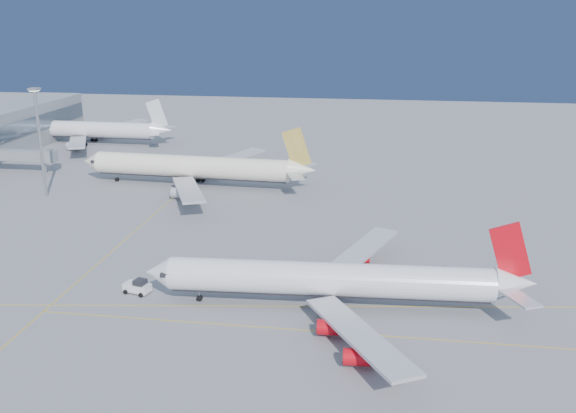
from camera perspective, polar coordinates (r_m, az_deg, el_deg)
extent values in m
plane|color=slate|center=(112.83, 0.92, -7.52)|extent=(500.00, 500.00, 0.00)
cube|color=#3F4C59|center=(224.69, -23.83, 5.95)|extent=(0.40, 107.80, 5.00)
cube|color=gray|center=(208.92, -23.03, 4.23)|extent=(22.00, 3.00, 3.00)
cylinder|color=gray|center=(204.95, -20.79, 3.50)|extent=(0.70, 0.70, 5.20)
cube|color=gray|center=(203.44, -20.38, 4.20)|extent=(3.20, 3.60, 3.40)
cube|color=gold|center=(99.86, 2.73, -11.01)|extent=(90.00, 0.18, 0.02)
cube|color=gold|center=(107.45, 0.49, -8.84)|extent=(118.86, 16.88, 0.02)
cube|color=gold|center=(149.66, -12.87, -1.63)|extent=(0.18, 140.00, 0.02)
cylinder|color=white|center=(105.52, 3.64, -6.46)|extent=(53.07, 8.19, 5.48)
cone|color=white|center=(110.00, -11.45, -5.77)|extent=(4.52, 5.69, 5.48)
cone|color=white|center=(108.67, 19.61, -6.43)|extent=(6.87, 5.54, 5.20)
cube|color=black|center=(109.29, -10.56, -5.55)|extent=(1.78, 5.27, 0.66)
cube|color=#B7B7BC|center=(92.37, 6.29, -11.21)|extent=(17.51, 26.31, 0.52)
cube|color=#B7B7BC|center=(120.24, 6.17, -4.26)|extent=(15.19, 27.09, 0.52)
cube|color=red|center=(106.41, 19.15, -3.82)|extent=(7.27, 0.80, 9.99)
cylinder|color=gray|center=(109.59, -7.90, -7.55)|extent=(0.23, 0.23, 2.17)
cylinder|color=black|center=(110.05, -7.87, -8.07)|extent=(1.07, 0.71, 1.04)
cylinder|color=gray|center=(103.38, 4.05, -9.01)|extent=(0.30, 0.30, 2.17)
cylinder|color=black|center=(103.86, 4.04, -9.55)|extent=(1.08, 0.90, 1.04)
cylinder|color=gray|center=(110.38, 4.17, -7.24)|extent=(0.30, 0.30, 2.17)
cylinder|color=black|center=(110.83, 4.16, -7.75)|extent=(1.08, 0.90, 1.04)
cylinder|color=red|center=(97.54, 3.95, -10.68)|extent=(4.65, 2.59, 2.36)
cylinder|color=red|center=(90.38, 6.40, -13.18)|extent=(4.65, 2.59, 2.36)
cylinder|color=red|center=(116.34, 4.27, -5.90)|extent=(4.65, 2.59, 2.36)
cylinder|color=red|center=(123.95, 6.22, -4.47)|extent=(4.65, 2.59, 2.36)
cylinder|color=#F1E8CE|center=(179.13, -8.60, 3.53)|extent=(55.25, 9.10, 6.03)
cone|color=#F1E8CE|center=(191.38, -17.04, 3.84)|extent=(5.09, 6.29, 6.03)
cone|color=#F1E8CE|center=(170.87, 1.28, 3.27)|extent=(7.71, 6.13, 5.73)
cube|color=black|center=(190.29, -16.52, 4.01)|extent=(2.01, 5.81, 0.74)
cube|color=#B7B7BC|center=(162.75, -8.88, 1.52)|extent=(16.49, 29.41, 0.58)
cube|color=#B7B7BC|center=(193.21, -5.47, 4.14)|extent=(19.21, 28.51, 0.58)
cube|color=gold|center=(169.83, 0.76, 5.23)|extent=(8.15, 0.93, 11.19)
cylinder|color=gray|center=(188.87, -15.00, 2.70)|extent=(0.25, 0.25, 2.43)
cylinder|color=black|center=(189.17, -14.97, 2.34)|extent=(1.20, 0.80, 1.16)
cylinder|color=gray|center=(175.78, -8.70, 2.03)|extent=(0.34, 0.34, 2.43)
cylinder|color=black|center=(176.10, -8.68, 1.65)|extent=(1.22, 1.02, 1.16)
cylinder|color=gray|center=(183.56, -7.79, 2.72)|extent=(0.34, 0.34, 2.43)
cylinder|color=black|center=(183.86, -7.77, 2.35)|extent=(1.22, 1.02, 1.16)
cylinder|color=#B7B7BC|center=(167.00, -9.47, 1.19)|extent=(5.22, 2.92, 2.64)
cylinder|color=#B7B7BC|center=(191.83, -6.58, 3.40)|extent=(5.22, 2.92, 2.64)
cylinder|color=white|center=(245.61, -17.57, 6.56)|extent=(51.34, 6.69, 5.74)
cone|color=white|center=(259.40, -23.11, 6.52)|extent=(4.72, 5.82, 5.74)
cone|color=white|center=(233.77, -11.14, 6.69)|extent=(7.27, 5.58, 5.45)
cube|color=black|center=(258.26, -22.76, 6.65)|extent=(1.74, 5.48, 0.72)
cube|color=#B7B7BC|center=(230.20, -18.21, 5.43)|extent=(16.45, 27.31, 0.56)
cube|color=#B7B7BC|center=(257.63, -15.06, 6.88)|extent=(17.29, 27.04, 0.56)
cube|color=silver|center=(233.37, -11.58, 8.06)|extent=(7.89, 0.61, 10.84)
cylinder|color=gray|center=(256.38, -21.72, 5.77)|extent=(0.25, 0.25, 2.36)
cylinder|color=black|center=(256.60, -21.69, 5.51)|extent=(1.14, 0.74, 1.13)
cylinder|color=gray|center=(242.19, -17.71, 5.57)|extent=(0.33, 0.33, 2.36)
cylinder|color=black|center=(242.42, -17.69, 5.29)|extent=(1.14, 0.94, 1.13)
cylinder|color=gray|center=(249.37, -16.87, 5.96)|extent=(0.33, 0.33, 2.36)
cylinder|color=black|center=(249.59, -16.85, 5.69)|extent=(1.14, 0.94, 1.13)
cylinder|color=#B7B7BC|center=(234.30, -18.49, 5.12)|extent=(4.97, 2.65, 2.56)
cylinder|color=#B7B7BC|center=(256.71, -15.87, 6.34)|extent=(4.97, 2.65, 2.56)
cube|color=white|center=(114.74, -13.26, -7.01)|extent=(5.03, 3.42, 1.38)
cube|color=black|center=(113.94, -13.02, -6.60)|extent=(2.28, 2.36, 1.03)
cylinder|color=black|center=(115.05, -14.25, -7.36)|extent=(0.88, 0.60, 0.80)
cylinder|color=black|center=(116.77, -13.53, -6.93)|extent=(0.88, 0.60, 0.80)
cylinder|color=black|center=(113.23, -12.95, -7.68)|extent=(0.88, 0.60, 0.80)
cylinder|color=black|center=(114.97, -12.24, -7.23)|extent=(0.88, 0.60, 0.80)
cylinder|color=gray|center=(176.79, -21.14, 5.17)|extent=(0.78, 0.78, 27.71)
cube|color=gray|center=(174.69, -21.64, 9.69)|extent=(2.44, 2.44, 0.55)
cube|color=white|center=(174.74, -21.62, 9.54)|extent=(1.77, 1.77, 0.28)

